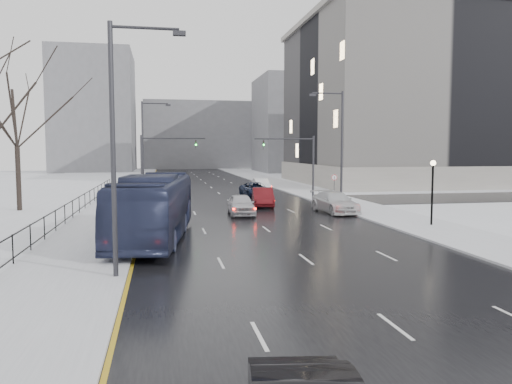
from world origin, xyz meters
TOP-DOWN VIEW (x-y plane):
  - road at (0.00, 60.00)m, footprint 16.00×150.00m
  - cross_road at (0.00, 48.00)m, footprint 130.00×10.00m
  - sidewalk_left at (-10.50, 60.00)m, footprint 5.00×150.00m
  - sidewalk_right at (10.50, 60.00)m, footprint 5.00×150.00m
  - park_strip at (-20.00, 60.00)m, footprint 14.00×150.00m
  - tree_park_e at (-18.20, 44.00)m, footprint 9.45×9.45m
  - iron_fence at (-13.00, 30.00)m, footprint 0.06×70.00m
  - streetlight_r_mid at (8.17, 40.00)m, footprint 2.95×0.25m
  - streetlight_l_near at (-8.17, 20.00)m, footprint 2.95×0.25m
  - streetlight_l_far at (-8.17, 52.00)m, footprint 2.95×0.25m
  - lamppost_r_mid at (11.00, 30.00)m, footprint 0.36×0.36m
  - mast_signal_right at (7.33, 48.00)m, footprint 6.10×0.33m
  - mast_signal_left at (-7.33, 48.00)m, footprint 6.10×0.33m
  - no_uturn_sign at (9.20, 44.00)m, footprint 0.60×0.06m
  - civic_building at (35.00, 72.00)m, footprint 41.00×31.00m
  - bldg_far_right at (28.00, 115.00)m, footprint 24.00×20.00m
  - bldg_far_left at (-22.00, 125.00)m, footprint 18.00×22.00m
  - bldg_far_center at (4.00, 140.00)m, footprint 30.00×18.00m
  - bus at (-7.00, 28.48)m, footprint 4.87×13.64m
  - sedan_center_near at (-0.50, 38.23)m, footprint 2.15×4.91m
  - sedan_right_near at (2.32, 43.53)m, footprint 2.46×5.30m
  - sedan_right_cross at (3.48, 53.16)m, footprint 3.04×5.72m
  - sedan_right_far at (7.20, 38.18)m, footprint 2.88×6.01m
  - sedan_right_distant at (5.46, 59.88)m, footprint 1.70×4.73m

SIDE VIEW (x-z plane):
  - tree_park_e at x=-18.20m, z-range -6.75..6.75m
  - road at x=0.00m, z-range 0.00..0.04m
  - cross_road at x=0.00m, z-range 0.00..0.04m
  - park_strip at x=-20.00m, z-range 0.00..0.12m
  - sidewalk_left at x=-10.50m, z-range 0.00..0.16m
  - sidewalk_right at x=10.50m, z-range 0.00..0.16m
  - sedan_right_cross at x=3.48m, z-range 0.04..1.57m
  - sedan_right_distant at x=5.46m, z-range 0.04..1.59m
  - sedan_center_near at x=-0.50m, z-range 0.04..1.68m
  - sedan_right_near at x=2.32m, z-range 0.04..1.72m
  - sedan_right_far at x=7.20m, z-range 0.04..1.73m
  - iron_fence at x=-13.00m, z-range 0.26..1.56m
  - bus at x=-7.00m, z-range 0.04..3.76m
  - no_uturn_sign at x=9.20m, z-range 0.95..3.65m
  - lamppost_r_mid at x=11.00m, z-range 0.80..5.08m
  - mast_signal_right at x=7.33m, z-range 0.86..7.36m
  - mast_signal_left at x=-7.33m, z-range 0.86..7.36m
  - streetlight_r_mid at x=8.17m, z-range 0.62..10.62m
  - streetlight_l_near at x=-8.17m, z-range 0.62..10.62m
  - streetlight_l_far at x=-8.17m, z-range 0.62..10.62m
  - bldg_far_center at x=4.00m, z-range 0.00..18.00m
  - bldg_far_right at x=28.00m, z-range 0.00..22.00m
  - civic_building at x=35.00m, z-range -1.19..23.61m
  - bldg_far_left at x=-22.00m, z-range 0.00..28.00m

